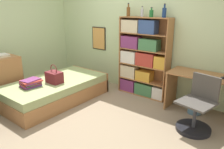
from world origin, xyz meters
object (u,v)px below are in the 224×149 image
(bed, at_px, (56,90))
(book_stack_on_bed, at_px, (31,83))
(bottle_brown, at_px, (142,13))
(bottle_clear, at_px, (151,13))
(dresser, at_px, (4,77))
(bottle_green, at_px, (128,11))
(bookcase, at_px, (141,59))
(bottle_blue, at_px, (164,12))
(handbag, at_px, (54,77))
(desk_chair, at_px, (196,114))
(waste_bin, at_px, (195,106))
(desk, at_px, (209,87))

(bed, relative_size, book_stack_on_bed, 5.21)
(bottle_brown, distance_m, bottle_clear, 0.22)
(dresser, xyz_separation_m, bottle_brown, (2.08, 1.94, 1.28))
(dresser, distance_m, bottle_green, 2.90)
(dresser, bearing_deg, bed, 30.77)
(bed, distance_m, bookcase, 1.87)
(dresser, bearing_deg, bottle_brown, 42.98)
(bed, height_order, bottle_brown, bottle_brown)
(bottle_blue, bearing_deg, bottle_clear, -177.61)
(book_stack_on_bed, height_order, bottle_green, bottle_green)
(handbag, distance_m, bookcase, 1.80)
(desk_chair, bearing_deg, bottle_blue, 143.09)
(bottle_brown, height_order, bottle_blue, bottle_blue)
(bottle_blue, xyz_separation_m, waste_bin, (0.81, -0.21, -1.59))
(book_stack_on_bed, xyz_separation_m, desk_chair, (2.68, 1.11, -0.22))
(bottle_green, relative_size, bottle_blue, 1.05)
(bottle_brown, xyz_separation_m, bottle_clear, (0.22, -0.02, -0.01))
(bottle_brown, bearing_deg, bottle_clear, -5.79)
(dresser, height_order, bottle_green, bottle_green)
(book_stack_on_bed, height_order, bottle_brown, bottle_brown)
(dresser, distance_m, waste_bin, 3.79)
(bed, distance_m, dresser, 1.13)
(bed, distance_m, handbag, 0.36)
(bookcase, bearing_deg, bottle_clear, 6.03)
(book_stack_on_bed, distance_m, bottle_blue, 2.79)
(bottle_green, relative_size, desk, 0.19)
(bottle_green, distance_m, bottle_brown, 0.29)
(bed, distance_m, bottle_green, 2.18)
(bed, relative_size, bottle_green, 7.79)
(bottle_blue, bearing_deg, desk_chair, -36.91)
(dresser, height_order, bottle_brown, bottle_brown)
(book_stack_on_bed, xyz_separation_m, dresser, (-0.88, -0.07, -0.05))
(desk, xyz_separation_m, waste_bin, (-0.18, -0.06, -0.38))
(bottle_blue, bearing_deg, bed, -139.78)
(bottle_green, distance_m, desk_chair, 2.40)
(bottle_clear, height_order, waste_bin, bottle_clear)
(book_stack_on_bed, bearing_deg, bookcase, 55.73)
(bed, relative_size, handbag, 5.62)
(book_stack_on_bed, xyz_separation_m, bottle_clear, (1.42, 1.85, 1.21))
(bed, bearing_deg, bottle_blue, 40.22)
(dresser, distance_m, bottle_brown, 3.12)
(book_stack_on_bed, bearing_deg, handbag, 66.94)
(dresser, height_order, desk_chair, dresser)
(dresser, relative_size, bottle_brown, 4.31)
(book_stack_on_bed, distance_m, dresser, 0.89)
(dresser, relative_size, bottle_green, 3.32)
(bottle_green, distance_m, desk, 2.14)
(desk, bearing_deg, desk_chair, -89.29)
(waste_bin, bearing_deg, handbag, -151.86)
(desk_chair, bearing_deg, dresser, -161.69)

